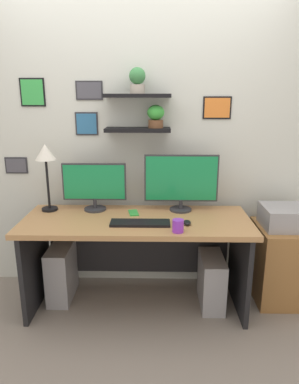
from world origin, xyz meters
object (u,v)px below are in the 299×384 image
object	(u,v)px
cell_phone	(133,213)
drawer_cabinet	(281,263)
desk	(137,240)
computer_tower_left	(62,272)
desk_lamp	(46,159)
coffee_mug	(178,226)
monitor_left	(94,185)
monitor_right	(181,181)
printer	(287,217)
computer_tower_right	(211,281)
keyboard	(140,223)
computer_mouse	(187,223)

from	to	relation	value
cell_phone	drawer_cabinet	xyz separation A→B (m)	(1.23, 0.01, -0.44)
desk	drawer_cabinet	distance (m)	1.23
cell_phone	computer_tower_left	xyz separation A→B (m)	(-0.61, -0.02, -0.53)
desk_lamp	coffee_mug	xyz separation A→B (m)	(1.03, -0.45, -0.39)
monitor_left	computer_tower_left	world-z (taller)	monitor_left
monitor_right	printer	distance (m)	0.90
monitor_left	monitor_right	world-z (taller)	monitor_right
drawer_cabinet	desk_lamp	bearing A→B (deg)	178.30
computer_tower_left	coffee_mug	bearing A→B (deg)	-20.97
computer_tower_right	cell_phone	bearing A→B (deg)	170.51
computer_tower_left	keyboard	bearing A→B (deg)	-18.01
desk	computer_tower_left	size ratio (longest dim) A/B	3.82
keyboard	printer	size ratio (longest dim) A/B	1.16
coffee_mug	desk_lamp	bearing A→B (deg)	156.25
desk_lamp	computer_tower_right	bearing A→B (deg)	-7.48
drawer_cabinet	coffee_mug	bearing A→B (deg)	-156.18
monitor_right	drawer_cabinet	world-z (taller)	monitor_right
computer_mouse	drawer_cabinet	size ratio (longest dim) A/B	0.14
monitor_right	drawer_cabinet	bearing A→B (deg)	-5.37
coffee_mug	monitor_right	bearing A→B (deg)	83.99
desk	computer_tower_right	world-z (taller)	desk
desk	keyboard	bearing A→B (deg)	-78.82
computer_mouse	coffee_mug	bearing A→B (deg)	-117.81
drawer_cabinet	printer	size ratio (longest dim) A/B	1.68
coffee_mug	computer_tower_left	bearing A→B (deg)	159.03
computer_mouse	desk_lamp	bearing A→B (deg)	164.40
drawer_cabinet	printer	bearing A→B (deg)	0.00
desk	drawer_cabinet	world-z (taller)	desk
drawer_cabinet	computer_tower_right	xyz separation A→B (m)	(-0.60, -0.12, -0.11)
desk	monitor_right	world-z (taller)	monitor_right
cell_phone	computer_tower_right	size ratio (longest dim) A/B	0.33
keyboard	computer_tower_left	bearing A→B (deg)	161.99
printer	computer_tower_right	xyz separation A→B (m)	(-0.60, -0.12, -0.51)
keyboard	coffee_mug	distance (m)	0.31
monitor_right	keyboard	world-z (taller)	monitor_right
monitor_right	cell_phone	xyz separation A→B (m)	(-0.38, -0.09, -0.24)
printer	cell_phone	bearing A→B (deg)	-179.47
computer_tower_left	computer_tower_right	distance (m)	1.25
keyboard	computer_tower_right	world-z (taller)	keyboard
desk	computer_mouse	world-z (taller)	computer_mouse
desk	monitor_right	xyz separation A→B (m)	(0.35, 0.16, 0.45)
desk_lamp	drawer_cabinet	distance (m)	2.12
printer	computer_tower_left	world-z (taller)	printer
coffee_mug	computer_tower_right	bearing A→B (deg)	42.75
keyboard	computer_mouse	distance (m)	0.35
monitor_left	monitor_right	xyz separation A→B (m)	(0.71, 0.00, 0.04)
monitor_right	drawer_cabinet	xyz separation A→B (m)	(0.85, -0.08, -0.68)
computer_mouse	desk_lamp	xyz separation A→B (m)	(-1.11, 0.31, 0.42)
printer	drawer_cabinet	bearing A→B (deg)	0.00
printer	computer_tower_right	world-z (taller)	printer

